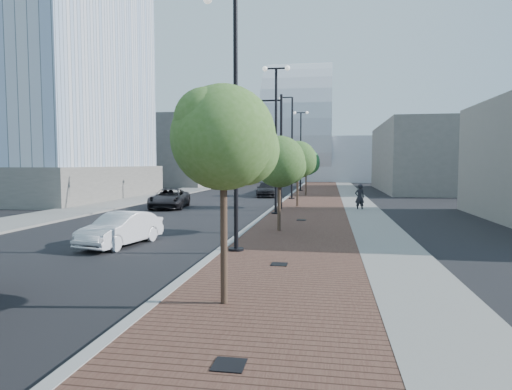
# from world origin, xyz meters

# --- Properties ---
(sidewalk) EXTENTS (7.00, 140.00, 0.12)m
(sidewalk) POSITION_xyz_m (3.50, 40.00, 0.06)
(sidewalk) COLOR #4C2D23
(sidewalk) RESTS_ON ground
(concrete_strip) EXTENTS (2.40, 140.00, 0.13)m
(concrete_strip) POSITION_xyz_m (6.20, 40.00, 0.07)
(concrete_strip) COLOR slate
(concrete_strip) RESTS_ON ground
(curb) EXTENTS (0.30, 140.00, 0.14)m
(curb) POSITION_xyz_m (0.00, 40.00, 0.07)
(curb) COLOR gray
(curb) RESTS_ON ground
(west_sidewalk) EXTENTS (4.00, 140.00, 0.12)m
(west_sidewalk) POSITION_xyz_m (-13.00, 40.00, 0.06)
(west_sidewalk) COLOR slate
(west_sidewalk) RESTS_ON ground
(white_sedan) EXTENTS (2.13, 4.20, 1.32)m
(white_sedan) POSITION_xyz_m (-4.26, 10.82, 0.66)
(white_sedan) COLOR silver
(white_sedan) RESTS_ON ground
(dark_car_mid) EXTENTS (3.15, 5.47, 1.43)m
(dark_car_mid) POSITION_xyz_m (-7.65, 25.31, 0.72)
(dark_car_mid) COLOR black
(dark_car_mid) RESTS_ON ground
(dark_car_far) EXTENTS (2.52, 5.06, 1.41)m
(dark_car_far) POSITION_xyz_m (-2.18, 37.74, 0.71)
(dark_car_far) COLOR black
(dark_car_far) RESTS_ON ground
(pedestrian) EXTENTS (0.78, 0.62, 1.87)m
(pedestrian) POSITION_xyz_m (5.99, 25.58, 0.93)
(pedestrian) COLOR black
(pedestrian) RESTS_ON ground
(streetlight_1) EXTENTS (1.44, 0.56, 9.21)m
(streetlight_1) POSITION_xyz_m (0.49, 10.00, 4.34)
(streetlight_1) COLOR black
(streetlight_1) RESTS_ON ground
(streetlight_2) EXTENTS (1.72, 0.56, 9.28)m
(streetlight_2) POSITION_xyz_m (0.60, 22.00, 4.82)
(streetlight_2) COLOR black
(streetlight_2) RESTS_ON ground
(streetlight_3) EXTENTS (1.44, 0.56, 9.21)m
(streetlight_3) POSITION_xyz_m (0.49, 34.00, 4.34)
(streetlight_3) COLOR black
(streetlight_3) RESTS_ON ground
(streetlight_4) EXTENTS (1.72, 0.56, 9.28)m
(streetlight_4) POSITION_xyz_m (0.60, 46.00, 4.82)
(streetlight_4) COLOR black
(streetlight_4) RESTS_ON ground
(traffic_mast) EXTENTS (5.09, 0.20, 8.00)m
(traffic_mast) POSITION_xyz_m (-0.30, 25.00, 4.98)
(traffic_mast) COLOR black
(traffic_mast) RESTS_ON ground
(tree_0) EXTENTS (2.38, 2.33, 5.00)m
(tree_0) POSITION_xyz_m (1.65, 4.02, 3.82)
(tree_0) COLOR #382619
(tree_0) RESTS_ON ground
(tree_1) EXTENTS (2.46, 2.42, 4.56)m
(tree_1) POSITION_xyz_m (1.65, 15.02, 3.34)
(tree_1) COLOR #382619
(tree_1) RESTS_ON ground
(tree_2) EXTENTS (2.75, 2.75, 4.93)m
(tree_2) POSITION_xyz_m (1.65, 27.02, 3.54)
(tree_2) COLOR #382619
(tree_2) RESTS_ON ground
(tree_3) EXTENTS (2.72, 2.72, 4.80)m
(tree_3) POSITION_xyz_m (1.65, 39.02, 3.43)
(tree_3) COLOR #382619
(tree_3) RESTS_ON ground
(tower_podium) EXTENTS (19.00, 19.00, 3.00)m
(tower_podium) POSITION_xyz_m (-24.00, 32.00, 1.50)
(tower_podium) COLOR #605C56
(tower_podium) RESTS_ON ground
(convention_center) EXTENTS (50.00, 30.00, 50.00)m
(convention_center) POSITION_xyz_m (-2.00, 85.00, 6.00)
(convention_center) COLOR #B5B9C0
(convention_center) RESTS_ON ground
(commercial_block_nw) EXTENTS (14.00, 20.00, 10.00)m
(commercial_block_nw) POSITION_xyz_m (-20.00, 60.00, 5.00)
(commercial_block_nw) COLOR #5E5B55
(commercial_block_nw) RESTS_ON ground
(commercial_block_ne) EXTENTS (12.00, 22.00, 8.00)m
(commercial_block_ne) POSITION_xyz_m (16.00, 50.00, 4.00)
(commercial_block_ne) COLOR #605C56
(commercial_block_ne) RESTS_ON ground
(utility_cover_0) EXTENTS (0.50, 0.50, 0.02)m
(utility_cover_0) POSITION_xyz_m (2.40, 1.00, 0.13)
(utility_cover_0) COLOR black
(utility_cover_0) RESTS_ON sidewalk
(utility_cover_1) EXTENTS (0.50, 0.50, 0.02)m
(utility_cover_1) POSITION_xyz_m (2.40, 8.00, 0.13)
(utility_cover_1) COLOR black
(utility_cover_1) RESTS_ON sidewalk
(utility_cover_2) EXTENTS (0.50, 0.50, 0.02)m
(utility_cover_2) POSITION_xyz_m (2.40, 19.00, 0.13)
(utility_cover_2) COLOR black
(utility_cover_2) RESTS_ON sidewalk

